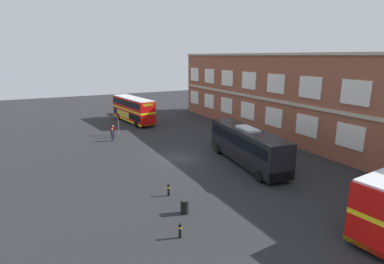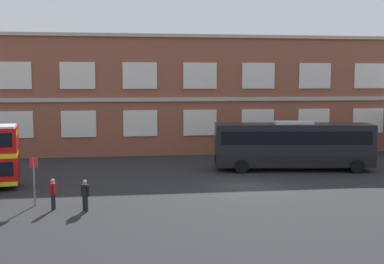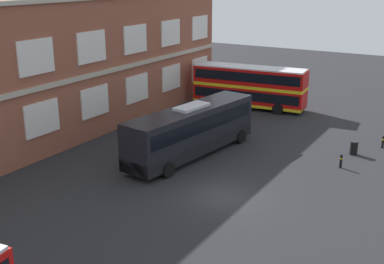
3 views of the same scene
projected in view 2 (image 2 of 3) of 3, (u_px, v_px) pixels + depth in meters
name	position (u px, v px, depth m)	size (l,w,h in m)	color
ground_plane	(239.00, 180.00, 34.32)	(120.00, 120.00, 0.00)	#232326
brick_terminal_building	(194.00, 95.00, 49.37)	(49.41, 8.19, 11.08)	brown
touring_coach	(293.00, 146.00, 38.00)	(12.23, 4.12, 3.80)	black
waiting_passenger	(85.00, 194.00, 26.19)	(0.53, 0.52, 1.70)	black
second_passenger	(53.00, 193.00, 26.45)	(0.32, 0.64, 1.70)	black
bus_stand_flag	(34.00, 177.00, 27.23)	(0.44, 0.10, 2.70)	slate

